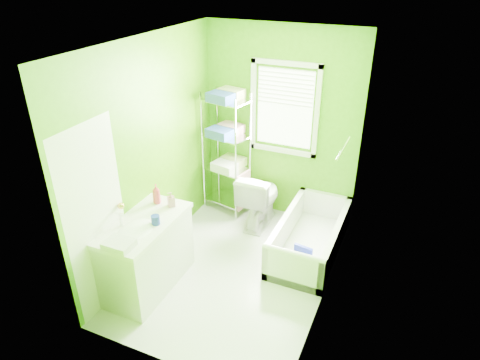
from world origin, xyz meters
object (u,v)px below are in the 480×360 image
at_px(vanity, 146,253).
at_px(wire_shelf_unit, 228,140).
at_px(toilet, 260,198).
at_px(bathtub, 309,242).

relative_size(vanity, wire_shelf_unit, 0.63).
xyz_separation_m(toilet, wire_shelf_unit, (-0.55, 0.17, 0.68)).
bearing_deg(toilet, vanity, 67.51).
relative_size(toilet, vanity, 0.71).
bearing_deg(bathtub, wire_shelf_unit, 158.28).
bearing_deg(toilet, wire_shelf_unit, -17.75).
bearing_deg(wire_shelf_unit, bathtub, -21.72).
bearing_deg(wire_shelf_unit, vanity, -93.78).
distance_m(vanity, wire_shelf_unit, 1.95).
relative_size(bathtub, vanity, 1.36).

